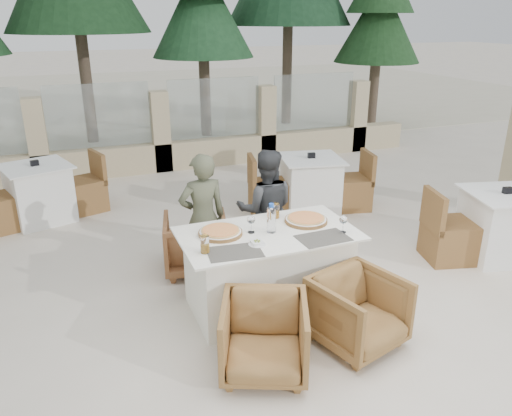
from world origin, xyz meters
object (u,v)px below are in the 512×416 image
object	(u,v)px
armchair_near_right	(358,312)
bg_table_a	(40,193)
water_bottle	(271,218)
olive_dish	(257,242)
beer_glass_right	(276,211)
armchair_far_right	(284,245)
bg_table_c	(501,225)
beer_glass_left	(205,244)
armchair_near_left	(264,337)
dining_table	(268,270)
pizza_right	(306,219)
pizza_left	(220,232)
bg_table_b	(310,184)
wine_glass_corner	(343,223)
diner_left	(203,218)
armchair_far_left	(196,243)
diner_right	(266,210)
wine_glass_centre	(251,223)

from	to	relation	value
armchair_near_right	bg_table_a	xyz separation A→B (m)	(-2.49, 3.91, 0.08)
water_bottle	olive_dish	bearing A→B (deg)	-136.81
beer_glass_right	armchair_far_right	distance (m)	0.70
beer_glass_right	bg_table_c	bearing A→B (deg)	-5.94
beer_glass_left	armchair_near_left	bearing A→B (deg)	-68.27
dining_table	armchair_near_right	size ratio (longest dim) A/B	2.36
pizza_right	bg_table_a	distance (m)	3.89
pizza_left	pizza_right	xyz separation A→B (m)	(0.85, -0.02, 0.00)
armchair_far_right	bg_table_a	distance (m)	3.49
bg_table_b	pizza_right	bearing A→B (deg)	-106.60
bg_table_b	beer_glass_right	bearing A→B (deg)	-114.14
armchair_near_right	bg_table_b	bearing A→B (deg)	54.05
wine_glass_corner	olive_dish	world-z (taller)	wine_glass_corner
pizza_left	armchair_near_right	bearing A→B (deg)	-45.87
water_bottle	armchair_near_right	distance (m)	1.10
beer_glass_right	bg_table_c	size ratio (longest dim) A/B	0.09
bg_table_c	diner_left	bearing A→B (deg)	-178.36
water_bottle	armchair_near_left	distance (m)	1.12
beer_glass_left	armchair_far_right	distance (m)	1.49
armchair_far_left	armchair_near_left	xyz separation A→B (m)	(0.05, -1.82, -0.01)
diner_right	bg_table_b	bearing A→B (deg)	-113.94
armchair_far_right	armchair_far_left	bearing A→B (deg)	-24.37
wine_glass_corner	beer_glass_right	distance (m)	0.69
pizza_left	bg_table_a	world-z (taller)	pizza_left
wine_glass_corner	bg_table_c	distance (m)	2.31
armchair_far_right	bg_table_b	distance (m)	1.83
water_bottle	armchair_far_left	world-z (taller)	water_bottle
armchair_near_left	bg_table_b	distance (m)	3.53
armchair_near_left	wine_glass_centre	bearing A→B (deg)	98.46
dining_table	pizza_left	xyz separation A→B (m)	(-0.41, 0.11, 0.41)
water_bottle	bg_table_a	xyz separation A→B (m)	(-2.04, 3.10, -0.52)
water_bottle	bg_table_b	bearing A→B (deg)	54.72
water_bottle	olive_dish	size ratio (longest dim) A/B	2.51
pizza_left	wine_glass_centre	size ratio (longest dim) A/B	2.15
dining_table	bg_table_a	world-z (taller)	same
pizza_left	beer_glass_right	xyz separation A→B (m)	(0.62, 0.18, 0.05)
diner_left	bg_table_a	size ratio (longest dim) A/B	0.82
water_bottle	beer_glass_right	xyz separation A→B (m)	(0.17, 0.30, -0.07)
armchair_far_left	armchair_near_right	world-z (taller)	armchair_far_left
bg_table_c	armchair_near_left	bearing A→B (deg)	-150.46
beer_glass_right	diner_right	world-z (taller)	diner_right
diner_right	armchair_far_right	bearing A→B (deg)	154.21
olive_dish	bg_table_a	world-z (taller)	olive_dish
beer_glass_left	armchair_far_left	size ratio (longest dim) A/B	0.22
armchair_far_left	bg_table_b	size ratio (longest dim) A/B	0.41
beer_glass_left	bg_table_c	distance (m)	3.55
bg_table_c	olive_dish	bearing A→B (deg)	-161.16
wine_glass_centre	armchair_near_right	world-z (taller)	wine_glass_centre
beer_glass_right	armchair_near_left	size ratio (longest dim) A/B	0.21
pizza_right	bg_table_c	world-z (taller)	pizza_right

